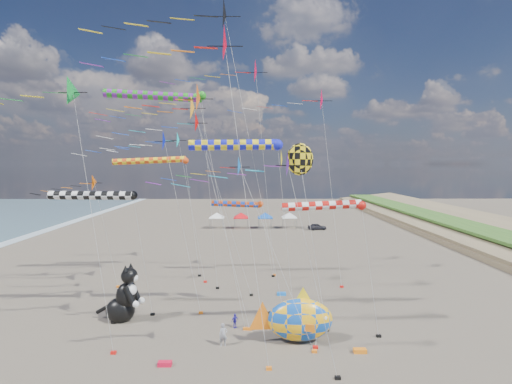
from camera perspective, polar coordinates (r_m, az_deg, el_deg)
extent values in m
cone|color=red|center=(47.84, 0.84, 16.68)|extent=(2.80, 3.00, 3.09)
cylinder|color=#B2B2B2|center=(46.72, 1.75, 2.30)|extent=(1.53, 0.02, 23.78)
cube|color=black|center=(48.56, 2.63, -11.75)|extent=(0.36, 0.24, 0.20)
cone|color=#0DD6E3|center=(44.76, -10.59, 7.26)|extent=(1.76, 1.89, 1.95)
cylinder|color=#B2B2B2|center=(44.81, -8.92, -2.89)|extent=(2.48, 0.02, 15.87)
cube|color=black|center=(46.25, -7.27, -12.58)|extent=(0.36, 0.24, 0.20)
cone|color=#FDA01E|center=(39.91, -5.91, 11.69)|extent=(2.50, 2.67, 2.75)
cylinder|color=#B2B2B2|center=(39.63, -3.25, -1.74)|extent=(3.58, 0.02, 18.63)
cube|color=black|center=(41.54, -0.67, -14.49)|extent=(0.36, 0.24, 0.20)
cone|color=#0818C1|center=(35.25, -10.81, 7.27)|extent=(1.81, 1.94, 2.00)
cylinder|color=#B2B2B2|center=(35.50, -9.33, -5.15)|extent=(1.68, 0.02, 15.33)
cube|color=black|center=(37.35, -7.88, -16.69)|extent=(0.36, 0.24, 0.20)
cone|color=#52198D|center=(23.99, 8.35, 3.90)|extent=(1.50, 1.60, 1.65)
cylinder|color=#B2B2B2|center=(25.02, 10.01, -11.47)|extent=(1.60, 0.02, 13.25)
cube|color=black|center=(27.63, 11.59, -24.56)|extent=(0.36, 0.24, 0.20)
cone|color=#129A35|center=(29.92, -24.04, 13.04)|extent=(2.02, 2.17, 2.23)
cylinder|color=#B2B2B2|center=(29.47, -21.85, -4.48)|extent=(1.91, 0.02, 18.15)
cube|color=black|center=(31.70, -19.69, -20.79)|extent=(0.36, 0.24, 0.20)
cone|color=red|center=(26.04, -4.36, 20.76)|extent=(2.37, 2.54, 2.62)
cylinder|color=#B2B2B2|center=(25.05, -1.16, -2.60)|extent=(2.71, 0.02, 20.79)
cube|color=black|center=(28.18, 1.86, -23.87)|extent=(0.36, 0.24, 0.20)
cone|color=black|center=(34.84, -2.47, 24.36)|extent=(2.71, 2.90, 2.99)
cylinder|color=#B2B2B2|center=(32.67, 0.98, 2.99)|extent=(3.88, 0.02, 25.40)
cube|color=black|center=(35.33, 4.24, -17.90)|extent=(0.36, 0.24, 0.20)
cone|color=#F46008|center=(45.43, -21.82, 1.29)|extent=(1.74, 1.86, 1.91)
cylinder|color=#B2B2B2|center=(45.67, -20.46, -5.83)|extent=(2.02, 0.02, 11.36)
cube|color=black|center=(46.61, -19.11, -12.64)|extent=(0.36, 0.24, 0.20)
cone|color=#E4023C|center=(43.29, 10.09, 13.06)|extent=(2.41, 2.58, 2.65)
cylinder|color=#B2B2B2|center=(43.05, 11.14, -0.35)|extent=(1.87, 0.02, 20.14)
cube|color=black|center=(45.10, 12.14, -13.08)|extent=(0.36, 0.24, 0.20)
cone|color=#DE5A15|center=(31.66, -6.10, 13.01)|extent=(2.26, 2.42, 2.50)
cylinder|color=#B2B2B2|center=(31.45, -3.78, -3.59)|extent=(2.45, 0.02, 18.25)
cube|color=black|center=(33.81, -1.53, -18.93)|extent=(0.36, 0.24, 0.20)
cone|color=blue|center=(27.21, 1.47, 3.67)|extent=(1.52, 1.62, 1.67)
cylinder|color=#B2B2B2|center=(28.15, 4.98, -9.82)|extent=(3.44, 0.02, 13.12)
cube|color=black|center=(30.55, 8.33, -21.59)|extent=(0.36, 0.24, 0.20)
cone|color=red|center=(31.43, -6.37, 10.09)|extent=(1.69, 1.80, 1.86)
cylinder|color=#B2B2B2|center=(31.54, -3.59, -5.06)|extent=(2.95, 0.02, 16.63)
cube|color=black|center=(33.79, -0.90, -18.95)|extent=(0.36, 0.24, 0.20)
cylinder|color=red|center=(30.27, 9.36, -1.92)|extent=(6.01, 0.66, 0.66)
sphere|color=red|center=(30.94, 14.85, -1.87)|extent=(0.69, 0.69, 0.69)
cylinder|color=#B2B2B2|center=(32.06, 16.00, -10.94)|extent=(1.52, 0.02, 10.19)
cube|color=black|center=(33.89, 17.11, -19.06)|extent=(0.36, 0.24, 0.20)
cylinder|color=#1E941A|center=(43.50, -14.45, 13.18)|extent=(9.92, 0.89, 0.89)
sphere|color=#1E941A|center=(42.64, -7.77, 13.46)|extent=(0.94, 0.94, 0.94)
cylinder|color=#B2B2B2|center=(42.09, -6.63, -0.28)|extent=(1.52, 0.02, 20.31)
cube|color=black|center=(43.92, -5.52, -13.47)|extent=(0.36, 0.24, 0.20)
cylinder|color=#E24313|center=(47.99, -14.99, 4.36)|extent=(8.36, 0.72, 0.72)
sphere|color=#E24313|center=(47.14, -10.05, 4.44)|extent=(0.75, 0.75, 0.75)
cylinder|color=#B2B2B2|center=(47.46, -9.05, -3.84)|extent=(1.52, 0.02, 13.69)
cube|color=black|center=(48.74, -8.07, -11.72)|extent=(0.36, 0.24, 0.20)
cylinder|color=#151BD4|center=(32.47, -3.25, 6.74)|extent=(7.14, 0.85, 0.85)
sphere|color=#151BD4|center=(32.52, 3.09, 6.73)|extent=(0.90, 0.90, 0.90)
cylinder|color=#B2B2B2|center=(33.06, 4.34, -6.22)|extent=(1.52, 0.02, 14.83)
cube|color=black|center=(35.17, 5.56, -18.01)|extent=(0.36, 0.24, 0.20)
cylinder|color=black|center=(37.08, -22.54, -0.45)|extent=(7.24, 0.74, 0.74)
sphere|color=black|center=(35.90, -17.17, -0.46)|extent=(0.78, 0.78, 0.78)
cylinder|color=#B2B2B2|center=(36.47, -15.85, -8.79)|extent=(1.52, 0.02, 10.60)
cube|color=black|center=(37.77, -14.55, -16.54)|extent=(0.36, 0.24, 0.20)
cylinder|color=#D8420F|center=(46.47, -2.87, -1.73)|extent=(5.68, 0.67, 0.67)
sphere|color=#D8420F|center=(46.45, 0.64, -1.73)|extent=(0.70, 0.70, 0.70)
cylinder|color=#B2B2B2|center=(47.10, 1.56, -6.96)|extent=(1.52, 0.02, 8.64)
cube|color=black|center=(48.12, 2.46, -11.89)|extent=(0.36, 0.24, 0.20)
ellipsoid|color=yellow|center=(33.09, 6.28, 4.66)|extent=(2.20, 0.40, 2.64)
cone|color=yellow|center=(32.94, 3.68, 4.68)|extent=(0.12, 1.80, 1.80)
cylinder|color=#B2B2B2|center=(32.87, 8.15, -7.34)|extent=(2.03, 2.03, 13.68)
cube|color=black|center=(34.07, 10.06, -18.81)|extent=(0.36, 0.24, 0.20)
ellipsoid|color=#124FB7|center=(31.25, 6.31, -17.69)|extent=(4.89, 2.06, 3.23)
cone|color=orange|center=(31.05, 0.92, -17.81)|extent=(2.37, 0.19, 2.37)
cone|color=yellow|center=(30.72, 6.75, -14.87)|extent=(1.72, 0.15, 1.72)
cylinder|color=#B2B2B2|center=(31.39, 8.62, -19.86)|extent=(0.34, 1.04, 1.22)
cube|color=red|center=(31.13, 8.49, -21.08)|extent=(0.36, 0.24, 0.20)
imported|color=gray|center=(31.01, -4.71, -19.67)|extent=(0.68, 0.53, 1.67)
imported|color=#207429|center=(34.54, 6.99, -17.74)|extent=(0.56, 0.49, 1.00)
imported|color=#2D24B1|center=(34.07, -3.04, -17.88)|extent=(0.70, 0.66, 1.16)
cube|color=red|center=(29.21, -12.89, -22.80)|extent=(0.90, 0.44, 0.30)
cube|color=orange|center=(31.10, 14.63, -21.09)|extent=(0.90, 0.44, 0.30)
cube|color=black|center=(36.59, 1.72, -17.02)|extent=(0.90, 0.44, 0.30)
cube|color=blue|center=(41.79, 3.66, -14.31)|extent=(0.90, 0.44, 0.30)
cube|color=white|center=(82.86, -5.62, -3.66)|extent=(3.00, 3.00, 0.15)
pyramid|color=white|center=(82.72, -5.63, -2.94)|extent=(4.20, 4.20, 1.00)
cylinder|color=#999999|center=(81.86, -6.60, -4.58)|extent=(0.08, 0.08, 2.20)
cylinder|color=#999999|center=(81.64, -4.78, -4.59)|extent=(0.08, 0.08, 2.20)
cylinder|color=#999999|center=(84.42, -6.42, -4.32)|extent=(0.08, 0.08, 2.20)
cylinder|color=#999999|center=(84.20, -4.66, -4.33)|extent=(0.08, 0.08, 2.20)
cube|color=red|center=(82.59, -2.16, -3.67)|extent=(3.00, 3.00, 0.15)
pyramid|color=red|center=(82.45, -2.16, -2.95)|extent=(4.20, 4.20, 1.00)
cylinder|color=#999999|center=(81.51, -3.09, -4.60)|extent=(0.08, 0.08, 2.20)
cylinder|color=#999999|center=(81.44, -1.26, -4.60)|extent=(0.08, 0.08, 2.20)
cylinder|color=#999999|center=(84.08, -3.02, -4.33)|extent=(0.08, 0.08, 2.20)
cylinder|color=#999999|center=(84.01, -1.24, -4.33)|extent=(0.08, 0.08, 2.20)
cube|color=blue|center=(82.62, 1.32, -3.67)|extent=(3.00, 3.00, 0.15)
pyramid|color=blue|center=(82.49, 1.32, -2.95)|extent=(4.20, 4.20, 1.00)
cylinder|color=#999999|center=(81.46, 0.44, -4.59)|extent=(0.08, 0.08, 2.20)
cylinder|color=#999999|center=(81.56, 2.27, -4.59)|extent=(0.08, 0.08, 2.20)
cylinder|color=#999999|center=(84.03, 0.40, -4.33)|extent=(0.08, 0.08, 2.20)
cylinder|color=#999999|center=(84.12, 2.17, -4.32)|extent=(0.08, 0.08, 2.20)
cube|color=white|center=(82.96, 4.78, -3.65)|extent=(3.00, 3.00, 0.15)
pyramid|color=white|center=(82.82, 4.78, -2.93)|extent=(4.20, 4.20, 1.00)
cylinder|color=#999999|center=(81.72, 3.95, -4.58)|extent=(0.08, 0.08, 2.20)
cylinder|color=#999999|center=(81.98, 5.77, -4.56)|extent=(0.08, 0.08, 2.20)
cylinder|color=#999999|center=(84.28, 3.81, -4.31)|extent=(0.08, 0.08, 2.20)
cylinder|color=#999999|center=(84.53, 5.57, -4.30)|extent=(0.08, 0.08, 2.20)
imported|color=#26262D|center=(81.94, 8.72, -4.92)|extent=(3.91, 2.01, 1.27)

